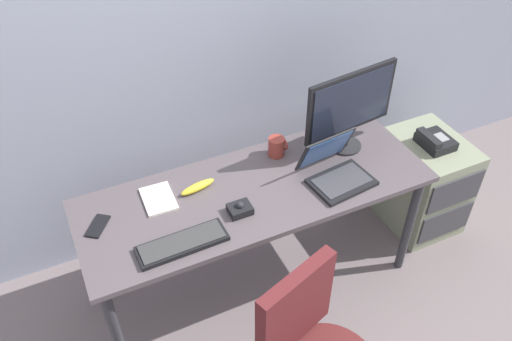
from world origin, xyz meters
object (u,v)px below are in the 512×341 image
Objects in this scene: desk_phone at (435,141)px; coffee_mug at (277,147)px; file_cabinet at (422,182)px; paper_notepad at (158,199)px; laptop at (336,170)px; keyboard at (182,243)px; trackball_mouse at (240,209)px; cell_phone at (98,226)px; monitor_main at (350,106)px; banana at (198,187)px.

coffee_mug is (-0.96, 0.18, 0.15)m from desk_phone.
paper_notepad is at bearing 176.67° from file_cabinet.
laptop is at bearing -170.42° from file_cabinet.
keyboard is at bearing -88.40° from paper_notepad.
coffee_mug reaches higher than desk_phone.
cell_phone is (-0.64, 0.19, -0.02)m from trackball_mouse.
monitor_main is (-0.58, 0.08, 0.36)m from desk_phone.
paper_notepad is at bearing 165.36° from laptop.
laptop is 1.81× the size of banana.
monitor_main is at bearing 46.55° from laptop.
cell_phone is at bearing -172.89° from coffee_mug.
banana is at bearing 118.59° from trackball_mouse.
monitor_main is 1.61× the size of laptop.
keyboard is at bearing -121.23° from banana.
trackball_mouse reaches higher than cell_phone.
banana is at bearing -170.09° from coffee_mug.
file_cabinet is at bearing -3.33° from paper_notepad.
laptop is at bearing -57.90° from coffee_mug.
trackball_mouse is (0.32, 0.08, 0.01)m from keyboard.
desk_phone is 0.96× the size of paper_notepad.
monitor_main reaches higher than keyboard.
file_cabinet is 1.09m from coffee_mug.
paper_notepad is at bearing 176.08° from desk_phone.
monitor_main reaches higher than file_cabinet.
desk_phone is at bearing -3.82° from banana.
trackball_mouse is at bearing -174.02° from desk_phone.
trackball_mouse is (-0.73, -0.22, -0.24)m from monitor_main.
file_cabinet is 2.96× the size of paper_notepad.
cell_phone reaches higher than file_cabinet.
cell_phone is at bearing 163.00° from trackball_mouse.
laptop is at bearing -171.51° from desk_phone.
monitor_main is 0.35m from laptop.
cell_phone is at bearing 178.33° from desk_phone.
keyboard reaches higher than cell_phone.
desk_phone is 1.95m from cell_phone.
keyboard reaches higher than paper_notepad.
keyboard is at bearing -165.83° from trackball_mouse.
trackball_mouse is 1.02× the size of coffee_mug.
monitor_main reaches higher than coffee_mug.
coffee_mug is 0.57× the size of banana.
desk_phone is 1.86× the size of coffee_mug.
file_cabinet is 1.71m from paper_notepad.
monitor_main reaches higher than banana.
monitor_main is 0.80m from trackball_mouse.
desk_phone is at bearing -3.92° from paper_notepad.
laptop is 2.42× the size of cell_phone.
trackball_mouse is (-0.54, -0.02, -0.03)m from laptop.
desk_phone is 0.69m from monitor_main.
paper_notepad is 0.20m from banana.
desk_phone is 0.58× the size of laptop.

